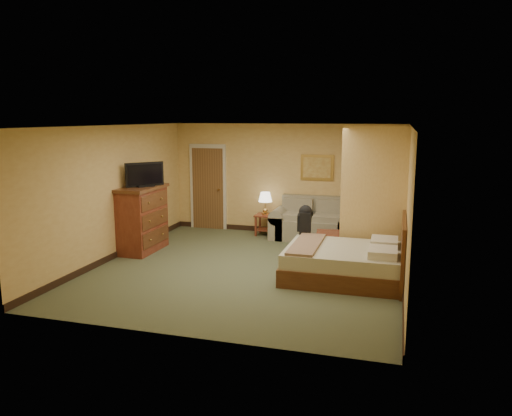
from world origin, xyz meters
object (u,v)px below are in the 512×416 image
(coffee_table, at_px, (334,240))
(dresser, at_px, (142,219))
(loveseat, at_px, (313,226))
(bed, at_px, (348,262))

(coffee_table, height_order, dresser, dresser)
(loveseat, xyz_separation_m, dresser, (-3.23, -2.01, 0.37))
(dresser, xyz_separation_m, bed, (4.29, -0.67, -0.38))
(coffee_table, relative_size, dresser, 0.59)
(coffee_table, xyz_separation_m, dresser, (-3.87, -0.75, 0.36))
(coffee_table, distance_m, dresser, 3.96)
(loveseat, bearing_deg, dresser, -148.14)
(loveseat, relative_size, bed, 0.94)
(bed, bearing_deg, dresser, 171.12)
(loveseat, height_order, bed, bed)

